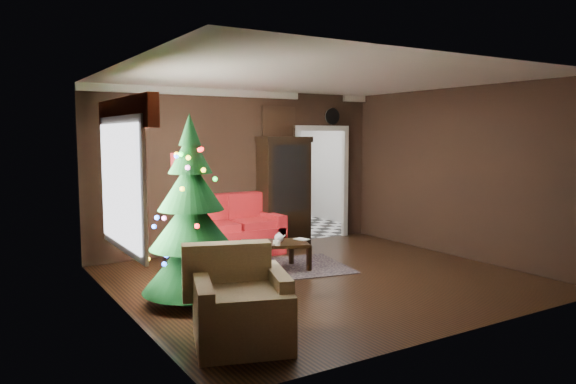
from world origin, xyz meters
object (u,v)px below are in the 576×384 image
floor_lamp (181,213)px  christmas_tree (191,217)px  loveseat (232,226)px  wall_clock (332,116)px  armchair (242,298)px  kitchen_table (275,213)px  curio_cabinet (284,194)px  teapot (279,237)px  coffee_table (275,256)px

floor_lamp → christmas_tree: bearing=-106.7°
loveseat → wall_clock: size_ratio=5.31×
christmas_tree → armchair: (-0.10, -1.52, -0.59)m
loveseat → floor_lamp: 1.14m
christmas_tree → kitchen_table: bearing=48.4°
curio_cabinet → floor_lamp: (-2.18, -0.58, -0.12)m
christmas_tree → armchair: 1.63m
loveseat → curio_cabinet: size_ratio=0.89×
floor_lamp → kitchen_table: floor_lamp is taller
teapot → kitchen_table: kitchen_table is taller
curio_cabinet → kitchen_table: (0.65, 1.43, -0.57)m
curio_cabinet → armchair: curio_cabinet is taller
kitchen_table → coffee_table: bearing=-120.3°
wall_clock → christmas_tree: bearing=-147.1°
wall_clock → loveseat: bearing=-170.3°
loveseat → coffee_table: loveseat is taller
loveseat → armchair: (-1.65, -3.65, -0.04)m
christmas_tree → curio_cabinet: bearing=41.0°
armchair → kitchen_table: 6.33m
coffee_table → teapot: teapot is taller
armchair → teapot: (1.74, 2.24, 0.06)m
curio_cabinet → loveseat: bearing=-169.2°
loveseat → coffee_table: size_ratio=1.77×
armchair → curio_cabinet: bearing=72.4°
curio_cabinet → christmas_tree: 3.59m
wall_clock → kitchen_table: wall_clock is taller
floor_lamp → wall_clock: (3.38, 0.76, 1.55)m
loveseat → wall_clock: bearing=9.7°
loveseat → christmas_tree: size_ratio=0.74×
christmas_tree → wall_clock: (3.91, 2.53, 1.33)m
armchair → wall_clock: wall_clock is taller
floor_lamp → armchair: size_ratio=1.92×
loveseat → curio_cabinet: bearing=10.8°
loveseat → christmas_tree: bearing=-126.2°
loveseat → armchair: loveseat is taller
floor_lamp → kitchen_table: 3.50m
christmas_tree → kitchen_table: 5.10m
teapot → wall_clock: wall_clock is taller
floor_lamp → wall_clock: size_ratio=5.75×
wall_clock → curio_cabinet: bearing=-171.5°
curio_cabinet → coffee_table: (-1.11, -1.59, -0.72)m
coffee_table → armchair: bearing=-126.5°
loveseat → armchair: size_ratio=1.77×
curio_cabinet → wall_clock: (1.20, 0.18, 1.43)m
loveseat → teapot: size_ratio=11.03×
christmas_tree → kitchen_table: (3.36, 3.78, -0.68)m
kitchen_table → armchair: bearing=-123.1°
christmas_tree → kitchen_table: christmas_tree is taller
loveseat → floor_lamp: floor_lamp is taller
loveseat → kitchen_table: size_ratio=2.27×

